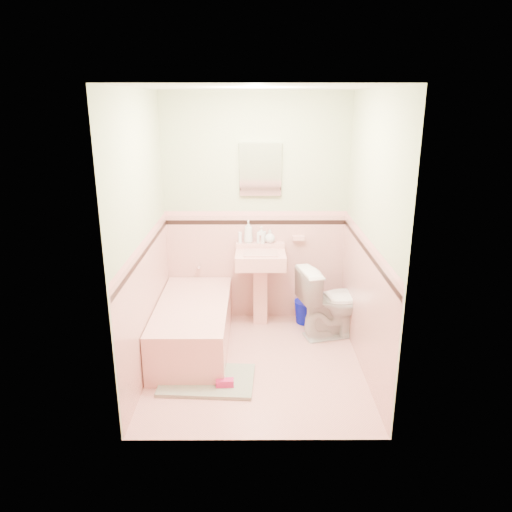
{
  "coord_description": "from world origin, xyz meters",
  "views": [
    {
      "loc": [
        -0.01,
        -4.14,
        2.41
      ],
      "look_at": [
        0.0,
        0.25,
        1.0
      ],
      "focal_mm": 34.36,
      "sensor_mm": 36.0,
      "label": 1
    }
  ],
  "objects_px": {
    "bathtub": "(193,327)",
    "soap_bottle_right": "(270,236)",
    "bucket": "(305,312)",
    "shoe": "(225,383)",
    "sink": "(260,289)",
    "soap_bottle_left": "(248,232)",
    "medicine_cabinet": "(260,169)",
    "soap_bottle_mid": "(261,235)",
    "toilet": "(334,301)"
  },
  "relations": [
    {
      "from": "soap_bottle_mid",
      "to": "shoe",
      "type": "height_order",
      "value": "soap_bottle_mid"
    },
    {
      "from": "sink",
      "to": "shoe",
      "type": "height_order",
      "value": "sink"
    },
    {
      "from": "soap_bottle_mid",
      "to": "soap_bottle_right",
      "type": "relative_size",
      "value": 1.27
    },
    {
      "from": "soap_bottle_left",
      "to": "bucket",
      "type": "bearing_deg",
      "value": -11.36
    },
    {
      "from": "bathtub",
      "to": "sink",
      "type": "relative_size",
      "value": 1.78
    },
    {
      "from": "soap_bottle_left",
      "to": "soap_bottle_mid",
      "type": "distance_m",
      "value": 0.15
    },
    {
      "from": "toilet",
      "to": "bucket",
      "type": "xyz_separation_m",
      "value": [
        -0.27,
        0.32,
        -0.26
      ]
    },
    {
      "from": "bathtub",
      "to": "toilet",
      "type": "xyz_separation_m",
      "value": [
        1.45,
        0.27,
        0.16
      ]
    },
    {
      "from": "bathtub",
      "to": "shoe",
      "type": "distance_m",
      "value": 0.86
    },
    {
      "from": "shoe",
      "to": "soap_bottle_left",
      "type": "bearing_deg",
      "value": 79.1
    },
    {
      "from": "sink",
      "to": "bucket",
      "type": "height_order",
      "value": "sink"
    },
    {
      "from": "medicine_cabinet",
      "to": "soap_bottle_mid",
      "type": "relative_size",
      "value": 3.02
    },
    {
      "from": "bucket",
      "to": "shoe",
      "type": "height_order",
      "value": "bucket"
    },
    {
      "from": "soap_bottle_left",
      "to": "toilet",
      "type": "distance_m",
      "value": 1.19
    },
    {
      "from": "soap_bottle_left",
      "to": "shoe",
      "type": "distance_m",
      "value": 1.77
    },
    {
      "from": "bathtub",
      "to": "shoe",
      "type": "xyz_separation_m",
      "value": [
        0.36,
        -0.76,
        -0.16
      ]
    },
    {
      "from": "soap_bottle_right",
      "to": "shoe",
      "type": "height_order",
      "value": "soap_bottle_right"
    },
    {
      "from": "medicine_cabinet",
      "to": "toilet",
      "type": "distance_m",
      "value": 1.6
    },
    {
      "from": "soap_bottle_mid",
      "to": "shoe",
      "type": "relative_size",
      "value": 1.19
    },
    {
      "from": "toilet",
      "to": "medicine_cabinet",
      "type": "bearing_deg",
      "value": 43.62
    },
    {
      "from": "bathtub",
      "to": "soap_bottle_left",
      "type": "relative_size",
      "value": 5.99
    },
    {
      "from": "soap_bottle_mid",
      "to": "toilet",
      "type": "bearing_deg",
      "value": -30.23
    },
    {
      "from": "bucket",
      "to": "shoe",
      "type": "xyz_separation_m",
      "value": [
        -0.83,
        -1.34,
        -0.06
      ]
    },
    {
      "from": "sink",
      "to": "shoe",
      "type": "distance_m",
      "value": 1.38
    },
    {
      "from": "sink",
      "to": "medicine_cabinet",
      "type": "relative_size",
      "value": 1.52
    },
    {
      "from": "bathtub",
      "to": "shoe",
      "type": "bearing_deg",
      "value": -64.93
    },
    {
      "from": "medicine_cabinet",
      "to": "soap_bottle_left",
      "type": "relative_size",
      "value": 2.22
    },
    {
      "from": "medicine_cabinet",
      "to": "soap_bottle_mid",
      "type": "height_order",
      "value": "medicine_cabinet"
    },
    {
      "from": "soap_bottle_mid",
      "to": "bucket",
      "type": "distance_m",
      "value": 1.0
    },
    {
      "from": "soap_bottle_mid",
      "to": "soap_bottle_right",
      "type": "xyz_separation_m",
      "value": [
        0.09,
        0.0,
        -0.02
      ]
    },
    {
      "from": "bathtub",
      "to": "medicine_cabinet",
      "type": "relative_size",
      "value": 2.7
    },
    {
      "from": "soap_bottle_right",
      "to": "toilet",
      "type": "distance_m",
      "value": 0.99
    },
    {
      "from": "sink",
      "to": "bucket",
      "type": "distance_m",
      "value": 0.59
    },
    {
      "from": "bathtub",
      "to": "soap_bottle_right",
      "type": "height_order",
      "value": "soap_bottle_right"
    },
    {
      "from": "medicine_cabinet",
      "to": "bucket",
      "type": "xyz_separation_m",
      "value": [
        0.51,
        -0.16,
        -1.57
      ]
    },
    {
      "from": "soap_bottle_mid",
      "to": "soap_bottle_right",
      "type": "bearing_deg",
      "value": 0.0
    },
    {
      "from": "bucket",
      "to": "medicine_cabinet",
      "type": "bearing_deg",
      "value": 162.69
    },
    {
      "from": "sink",
      "to": "medicine_cabinet",
      "type": "bearing_deg",
      "value": 90.0
    },
    {
      "from": "sink",
      "to": "soap_bottle_right",
      "type": "bearing_deg",
      "value": 59.62
    },
    {
      "from": "bathtub",
      "to": "toilet",
      "type": "relative_size",
      "value": 1.94
    },
    {
      "from": "sink",
      "to": "soap_bottle_left",
      "type": "bearing_deg",
      "value": 126.09
    },
    {
      "from": "bathtub",
      "to": "soap_bottle_right",
      "type": "xyz_separation_m",
      "value": [
        0.79,
        0.71,
        0.75
      ]
    },
    {
      "from": "soap_bottle_left",
      "to": "toilet",
      "type": "xyz_separation_m",
      "value": [
        0.91,
        -0.44,
        -0.64
      ]
    },
    {
      "from": "medicine_cabinet",
      "to": "soap_bottle_right",
      "type": "xyz_separation_m",
      "value": [
        0.11,
        -0.03,
        -0.73
      ]
    },
    {
      "from": "bathtub",
      "to": "medicine_cabinet",
      "type": "xyz_separation_m",
      "value": [
        0.68,
        0.74,
        1.47
      ]
    },
    {
      "from": "bathtub",
      "to": "soap_bottle_right",
      "type": "bearing_deg",
      "value": 42.11
    },
    {
      "from": "sink",
      "to": "soap_bottle_mid",
      "type": "relative_size",
      "value": 4.58
    },
    {
      "from": "soap_bottle_right",
      "to": "toilet",
      "type": "bearing_deg",
      "value": -33.57
    },
    {
      "from": "soap_bottle_right",
      "to": "bucket",
      "type": "relative_size",
      "value": 0.56
    },
    {
      "from": "soap_bottle_mid",
      "to": "medicine_cabinet",
      "type": "bearing_deg",
      "value": 112.8
    }
  ]
}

